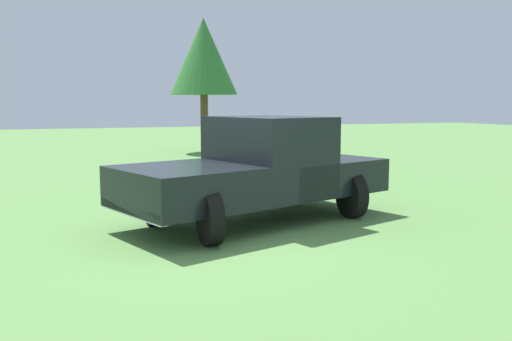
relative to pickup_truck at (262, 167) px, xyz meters
The scene contains 4 objects.
ground_plane 1.57m from the pickup_truck, 127.22° to the left, with size 80.00×80.00×0.00m, color #5B8C47.
pickup_truck is the anchor object (origin of this frame).
sedan_near 6.92m from the pickup_truck, 27.82° to the right, with size 4.77×3.51×1.45m.
tree_side 14.33m from the pickup_truck, 11.86° to the right, with size 2.84×2.84×5.63m.
Camera 1 is at (-8.05, 2.55, 2.05)m, focal length 38.30 mm.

